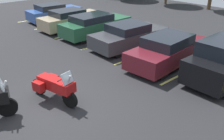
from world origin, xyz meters
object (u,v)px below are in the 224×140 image
object	(u,v)px
motorcycle_touring	(54,86)
car_green	(95,25)
car_tan	(71,19)
car_maroon	(168,50)
car_charcoal	(129,36)
car_blue	(54,13)

from	to	relation	value
motorcycle_touring	car_green	distance (m)	8.32
car_tan	car_maroon	world-z (taller)	car_maroon
car_green	car_maroon	distance (m)	6.10
car_maroon	motorcycle_touring	bearing A→B (deg)	-95.99
motorcycle_touring	car_charcoal	xyz separation A→B (m)	(-2.36, 6.28, 0.06)
car_green	car_charcoal	bearing A→B (deg)	0.10
car_blue	car_tan	world-z (taller)	car_tan
motorcycle_touring	car_tan	xyz separation A→B (m)	(-8.03, 6.08, 0.05)
car_charcoal	car_blue	bearing A→B (deg)	179.42
car_blue	car_maroon	xyz separation A→B (m)	(11.57, -0.41, 0.05)
car_blue	car_tan	distance (m)	2.93
car_blue	car_charcoal	size ratio (longest dim) A/B	0.90
car_blue	car_maroon	world-z (taller)	car_maroon
motorcycle_touring	car_charcoal	bearing A→B (deg)	110.62
motorcycle_touring	car_blue	xyz separation A→B (m)	(-10.94, 6.36, 0.04)
car_blue	motorcycle_touring	bearing A→B (deg)	-30.17
car_charcoal	car_maroon	distance (m)	3.00
motorcycle_touring	car_blue	size ratio (longest dim) A/B	0.53
motorcycle_touring	car_charcoal	world-z (taller)	car_charcoal
motorcycle_touring	car_blue	bearing A→B (deg)	149.83
motorcycle_touring	car_green	world-z (taller)	car_green
car_green	car_charcoal	world-z (taller)	car_green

